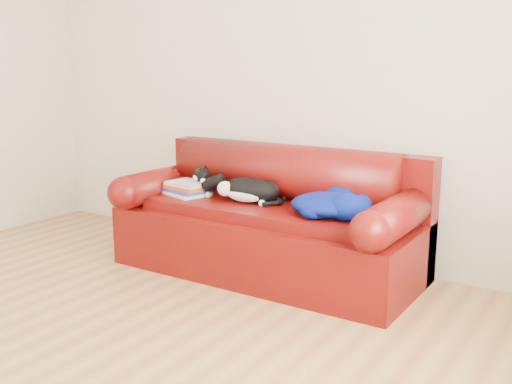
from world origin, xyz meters
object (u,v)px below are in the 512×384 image
(book_stack, at_px, (188,188))
(cat, at_px, (247,190))
(blanket, at_px, (330,204))
(sofa_base, at_px, (267,239))

(book_stack, relative_size, cat, 0.61)
(blanket, bearing_deg, sofa_base, 172.27)
(sofa_base, relative_size, book_stack, 5.71)
(book_stack, bearing_deg, blanket, 1.38)
(sofa_base, bearing_deg, blanket, -7.73)
(sofa_base, xyz_separation_m, book_stack, (-0.63, -0.10, 0.31))
(sofa_base, distance_m, cat, 0.37)
(sofa_base, xyz_separation_m, cat, (-0.13, -0.05, 0.34))
(sofa_base, height_order, blanket, blanket)
(book_stack, height_order, cat, cat)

